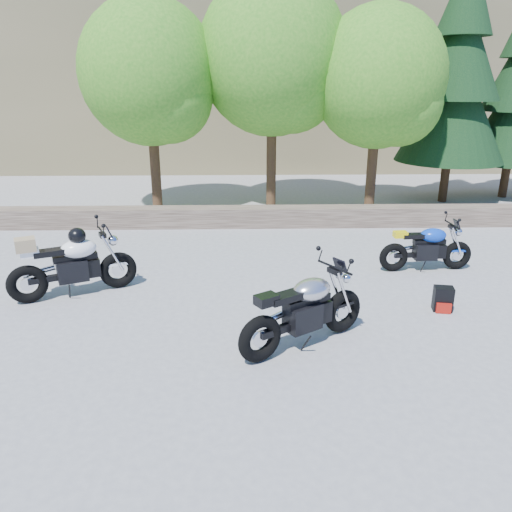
% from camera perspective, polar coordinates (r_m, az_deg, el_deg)
% --- Properties ---
extents(ground, '(90.00, 90.00, 0.00)m').
position_cam_1_polar(ground, '(7.81, -1.31, -7.65)').
color(ground, gray).
rests_on(ground, ground).
extents(stone_wall, '(22.00, 0.55, 0.50)m').
position_cam_1_polar(stone_wall, '(12.89, -1.37, 4.50)').
color(stone_wall, '#46392E').
rests_on(stone_wall, ground).
extents(hillside, '(80.00, 30.00, 15.00)m').
position_cam_1_polar(hillside, '(35.31, 3.89, 25.68)').
color(hillside, brown).
rests_on(hillside, ground).
extents(tree_decid_left, '(3.67, 3.67, 5.62)m').
position_cam_1_polar(tree_decid_left, '(14.30, -11.70, 19.30)').
color(tree_decid_left, '#382314').
rests_on(tree_decid_left, ground).
extents(tree_decid_mid, '(4.08, 4.08, 6.24)m').
position_cam_1_polar(tree_decid_mid, '(14.54, 2.33, 21.25)').
color(tree_decid_mid, '#382314').
rests_on(tree_decid_mid, ground).
extents(tree_decid_right, '(3.54, 3.54, 5.41)m').
position_cam_1_polar(tree_decid_right, '(14.38, 14.29, 18.57)').
color(tree_decid_right, '#382314').
rests_on(tree_decid_right, ground).
extents(conifer_near, '(3.17, 3.17, 7.06)m').
position_cam_1_polar(conifer_near, '(16.38, 22.03, 18.47)').
color(conifer_near, '#382314').
rests_on(conifer_near, ground).
extents(silver_bike, '(1.89, 1.31, 1.08)m').
position_cam_1_polar(silver_bike, '(6.99, 5.60, -6.31)').
color(silver_bike, black).
rests_on(silver_bike, ground).
extents(white_bike, '(2.04, 1.09, 1.20)m').
position_cam_1_polar(white_bike, '(9.14, -20.28, -0.77)').
color(white_bike, black).
rests_on(white_bike, ground).
extents(blue_bike, '(1.87, 0.59, 0.94)m').
position_cam_1_polar(blue_bike, '(10.33, 18.96, 0.86)').
color(blue_bike, black).
rests_on(blue_bike, ground).
extents(backpack, '(0.33, 0.30, 0.41)m').
position_cam_1_polar(backpack, '(8.68, 20.59, -4.66)').
color(backpack, black).
rests_on(backpack, ground).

